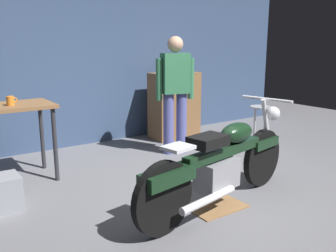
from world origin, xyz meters
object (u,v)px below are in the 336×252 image
Objects in this scene: motorcycle at (222,162)px; shop_stool at (260,115)px; mug_orange_travel at (11,101)px; wooden_dresser at (174,105)px; person_standing at (175,90)px.

motorcycle is 2.28m from shop_stool.
shop_stool is 3.51m from mug_orange_travel.
shop_stool is (1.93, 1.22, 0.05)m from motorcycle.
shop_stool is 0.58× the size of wooden_dresser.
shop_stool is 1.44m from wooden_dresser.
person_standing is at bearing -125.05° from wooden_dresser.
wooden_dresser is (-0.72, 1.25, 0.05)m from shop_stool.
person_standing is 14.33× the size of mug_orange_travel.
motorcycle is 2.75m from wooden_dresser.
mug_orange_travel is at bearing -165.95° from wooden_dresser.
person_standing is (0.68, 1.72, 0.48)m from motorcycle.
motorcycle is 3.39× the size of shop_stool.
mug_orange_travel is (-2.71, -0.68, 0.40)m from wooden_dresser.
wooden_dresser reaches higher than shop_stool.
motorcycle is at bearing -49.94° from mug_orange_travel.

